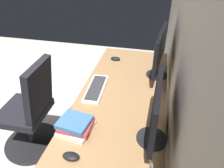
% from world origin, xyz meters
% --- Properties ---
extents(wall_back, '(5.02, 0.10, 2.60)m').
position_xyz_m(wall_back, '(0.00, 2.03, 1.30)').
color(wall_back, beige).
rests_on(wall_back, ground).
extents(desk, '(2.18, 0.73, 0.73)m').
position_xyz_m(desk, '(0.12, 1.59, 0.67)').
color(desk, '#936D47').
rests_on(desk, ground).
extents(drawer_pedestal, '(0.40, 0.51, 0.69)m').
position_xyz_m(drawer_pedestal, '(0.13, 1.62, 0.35)').
color(drawer_pedestal, '#936D47').
rests_on(drawer_pedestal, ground).
extents(monitor_primary, '(0.50, 0.20, 0.43)m').
position_xyz_m(monitor_primary, '(0.37, 1.86, 0.98)').
color(monitor_primary, black).
rests_on(monitor_primary, desk).
extents(monitor_secondary, '(0.58, 0.20, 0.44)m').
position_xyz_m(monitor_secondary, '(-0.45, 1.85, 0.99)').
color(monitor_secondary, black).
rests_on(monitor_secondary, desk).
extents(keyboard_main, '(0.43, 0.16, 0.02)m').
position_xyz_m(keyboard_main, '(-0.10, 1.35, 0.74)').
color(keyboard_main, silver).
rests_on(keyboard_main, desk).
extents(mouse_main, '(0.06, 0.10, 0.03)m').
position_xyz_m(mouse_main, '(-0.68, 1.40, 0.75)').
color(mouse_main, black).
rests_on(mouse_main, desk).
extents(mouse_spare, '(0.06, 0.10, 0.03)m').
position_xyz_m(mouse_spare, '(0.63, 1.41, 0.75)').
color(mouse_spare, black).
rests_on(mouse_spare, desk).
extents(book_stack_near, '(0.24, 0.23, 0.09)m').
position_xyz_m(book_stack_near, '(0.40, 1.36, 0.77)').
color(book_stack_near, beige).
rests_on(book_stack_near, desk).
extents(office_chair, '(0.56, 0.56, 0.97)m').
position_xyz_m(office_chair, '(0.05, 0.74, 0.46)').
color(office_chair, black).
rests_on(office_chair, ground).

